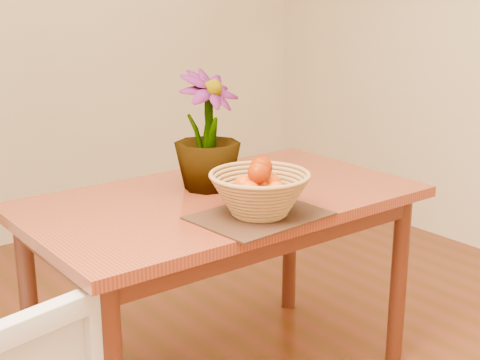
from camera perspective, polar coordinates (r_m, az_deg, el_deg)
wall_back at (r=4.03m, az=-18.67°, el=13.55°), size 4.00×0.02×2.70m
table at (r=2.42m, az=-1.51°, el=-3.27°), size 1.40×0.80×0.75m
placemat at (r=2.16m, az=1.67°, el=-3.06°), size 0.43×0.34×0.01m
wicker_basket at (r=2.14m, az=1.68°, el=-1.32°), size 0.33×0.33×0.13m
orange_pile at (r=2.13m, az=1.70°, el=0.05°), size 0.19×0.18×0.13m
potted_plant at (r=2.42m, az=-2.81°, el=4.20°), size 0.29×0.29×0.43m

